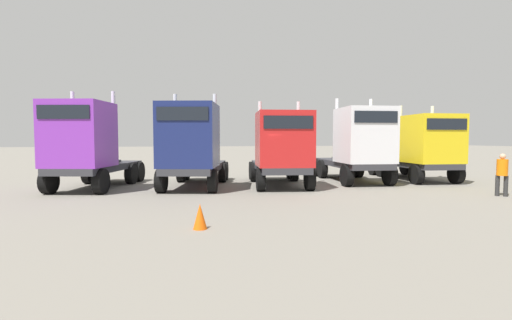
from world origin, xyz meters
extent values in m
plane|color=slate|center=(0.00, 0.00, 0.00)|extent=(200.00, 200.00, 0.00)
cube|color=#333338|center=(-8.71, 2.44, 0.96)|extent=(3.45, 6.11, 0.30)
cube|color=purple|center=(-9.10, 0.78, 2.50)|extent=(2.87, 2.83, 2.78)
cube|color=black|center=(-9.37, -0.38, 3.36)|extent=(2.05, 0.51, 0.55)
cylinder|color=silver|center=(-7.87, 1.86, 2.80)|extent=(0.22, 0.22, 3.38)
cylinder|color=silver|center=(-9.72, 2.29, 2.80)|extent=(0.22, 0.22, 3.38)
cylinder|color=#333338|center=(-8.43, 3.68, 1.17)|extent=(1.32, 1.32, 0.12)
cylinder|color=black|center=(-8.13, 0.07, 0.53)|extent=(0.58, 1.11, 1.06)
cylinder|color=black|center=(-10.28, 0.57, 0.53)|extent=(0.58, 1.11, 1.06)
cylinder|color=black|center=(-7.35, 3.44, 0.53)|extent=(0.58, 1.11, 1.06)
cylinder|color=black|center=(-9.49, 3.94, 0.53)|extent=(0.58, 1.11, 1.06)
cylinder|color=black|center=(-7.10, 4.51, 0.53)|extent=(0.58, 1.11, 1.06)
cylinder|color=black|center=(-9.25, 5.01, 0.53)|extent=(0.58, 1.11, 1.06)
cube|color=#333338|center=(-4.09, 2.02, 0.92)|extent=(3.50, 6.48, 0.30)
cube|color=navy|center=(-4.48, 0.29, 2.46)|extent=(2.91, 3.06, 2.77)
cube|color=black|center=(-4.77, -1.00, 3.32)|extent=(2.06, 0.50, 0.55)
cylinder|color=silver|center=(-3.24, 1.49, 2.76)|extent=(0.22, 0.22, 3.37)
cylinder|color=silver|center=(-5.09, 1.91, 2.76)|extent=(0.22, 0.22, 3.37)
cylinder|color=#333338|center=(-3.80, 3.34, 1.13)|extent=(1.31, 1.31, 0.12)
cylinder|color=black|center=(-3.54, -0.54, 0.51)|extent=(0.57, 1.07, 1.02)
cylinder|color=black|center=(-5.69, -0.05, 0.51)|extent=(0.57, 1.07, 1.02)
cylinder|color=black|center=(-2.70, 3.22, 0.51)|extent=(0.57, 1.07, 1.02)
cylinder|color=black|center=(-4.84, 3.70, 0.51)|extent=(0.57, 1.07, 1.02)
cylinder|color=black|center=(-2.45, 4.29, 0.51)|extent=(0.57, 1.07, 1.02)
cylinder|color=black|center=(-4.60, 4.77, 0.51)|extent=(0.57, 1.07, 1.02)
cube|color=#333338|center=(-0.07, 1.68, 0.91)|extent=(2.89, 6.16, 0.30)
cube|color=red|center=(-0.27, -0.07, 2.29)|extent=(2.67, 2.68, 2.47)
cube|color=black|center=(-0.42, -1.29, 3.00)|extent=(2.09, 0.29, 0.55)
cylinder|color=silver|center=(0.83, 1.16, 2.59)|extent=(0.20, 0.20, 3.07)
cylinder|color=silver|center=(-1.06, 1.38, 2.59)|extent=(0.20, 0.20, 3.07)
cylinder|color=#333338|center=(0.09, 2.98, 1.12)|extent=(1.22, 1.22, 0.12)
cylinder|color=black|center=(0.76, -0.70, 0.51)|extent=(0.47, 1.04, 1.01)
cylinder|color=black|center=(-1.43, -0.44, 0.51)|extent=(0.47, 1.04, 1.01)
cylinder|color=black|center=(1.19, 2.92, 0.51)|extent=(0.47, 1.04, 1.01)
cylinder|color=black|center=(-1.00, 3.18, 0.51)|extent=(0.47, 1.04, 1.01)
cylinder|color=black|center=(1.32, 4.01, 0.51)|extent=(0.47, 1.04, 1.01)
cylinder|color=black|center=(-0.87, 4.27, 0.51)|extent=(0.47, 1.04, 1.01)
cube|color=#333338|center=(4.30, 2.54, 0.96)|extent=(2.68, 6.29, 0.30)
cube|color=white|center=(4.15, 0.72, 2.48)|extent=(2.59, 2.65, 2.74)
cube|color=black|center=(4.05, -0.53, 3.33)|extent=(2.10, 0.21, 0.55)
cylinder|color=silver|center=(5.21, 2.03, 2.78)|extent=(0.19, 0.19, 3.34)
cylinder|color=silver|center=(3.31, 2.18, 2.78)|extent=(0.19, 0.19, 3.34)
cylinder|color=#333338|center=(4.40, 3.89, 1.17)|extent=(1.18, 1.18, 0.12)
cylinder|color=black|center=(5.21, 0.10, 0.53)|extent=(0.43, 1.09, 1.06)
cylinder|color=black|center=(3.01, 0.27, 0.53)|extent=(0.43, 1.09, 1.06)
cylinder|color=black|center=(5.51, 3.92, 0.53)|extent=(0.43, 1.09, 1.06)
cylinder|color=black|center=(3.31, 4.09, 0.53)|extent=(0.43, 1.09, 1.06)
cylinder|color=black|center=(5.59, 5.02, 0.53)|extent=(0.43, 1.09, 1.06)
cylinder|color=black|center=(3.40, 5.19, 0.53)|extent=(0.43, 1.09, 1.06)
cube|color=#333338|center=(8.11, 2.53, 0.91)|extent=(2.66, 6.19, 0.30)
cube|color=yellow|center=(7.97, 0.76, 2.30)|extent=(2.58, 2.67, 2.49)
cube|color=black|center=(7.87, -0.50, 3.03)|extent=(2.10, 0.20, 0.55)
cylinder|color=silver|center=(9.03, 2.08, 2.60)|extent=(0.19, 0.19, 3.09)
cylinder|color=silver|center=(7.13, 2.22, 2.60)|extent=(0.19, 0.19, 3.09)
cylinder|color=#333338|center=(8.21, 3.85, 1.12)|extent=(1.18, 1.18, 0.12)
cylinder|color=black|center=(9.03, 0.13, 0.50)|extent=(0.43, 1.03, 1.01)
cylinder|color=black|center=(6.83, 0.30, 0.50)|extent=(0.43, 1.03, 1.01)
cylinder|color=black|center=(9.31, 3.86, 0.50)|extent=(0.43, 1.03, 1.01)
cylinder|color=black|center=(7.12, 4.03, 0.50)|extent=(0.43, 1.03, 1.01)
cylinder|color=black|center=(9.40, 4.96, 0.50)|extent=(0.43, 1.03, 1.01)
cylinder|color=black|center=(7.20, 5.12, 0.50)|extent=(0.43, 1.03, 1.01)
cylinder|color=#2B2B2B|center=(7.86, -3.89, 0.42)|extent=(0.23, 0.23, 0.83)
cylinder|color=#2B2B2B|center=(7.65, -3.70, 0.42)|extent=(0.23, 0.23, 0.83)
cylinder|color=orange|center=(7.75, -3.80, 1.16)|extent=(0.56, 0.56, 0.66)
sphere|color=tan|center=(7.75, -3.80, 1.60)|extent=(0.23, 0.23, 0.23)
cone|color=#F2590C|center=(-4.39, -6.70, 0.33)|extent=(0.36, 0.36, 0.65)
camera|label=1|loc=(-4.85, -15.89, 2.29)|focal=25.36mm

